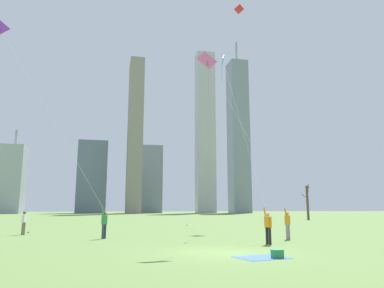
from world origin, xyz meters
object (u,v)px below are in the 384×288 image
object	(u,v)px
kite_flyer_midfield_center_teal	(257,187)
distant_kite_low_near_trees_red	(236,22)
kite_flyer_far_back_pink	(274,195)
bystander_strolling_midfield	(24,222)
bare_tree_left_of_center	(307,201)
picnic_spot	(271,255)
kite_flyer_midfield_left_purple	(92,201)

from	to	relation	value
kite_flyer_midfield_center_teal	distant_kite_low_near_trees_red	xyz separation A→B (m)	(6.36, 20.14, 21.70)
kite_flyer_far_back_pink	distant_kite_low_near_trees_red	size ratio (longest dim) A/B	0.39
kite_flyer_midfield_center_teal	bystander_strolling_midfield	size ratio (longest dim) A/B	9.06
bystander_strolling_midfield	bare_tree_left_of_center	bearing A→B (deg)	35.69
kite_flyer_midfield_center_teal	distant_kite_low_near_trees_red	bearing A→B (deg)	72.48
bystander_strolling_midfield	picnic_spot	world-z (taller)	bystander_strolling_midfield
kite_flyer_midfield_left_purple	distant_kite_low_near_trees_red	bearing A→B (deg)	47.24
kite_flyer_far_back_pink	bystander_strolling_midfield	distance (m)	17.09
kite_flyer_midfield_left_purple	bare_tree_left_of_center	distance (m)	45.89
distant_kite_low_near_trees_red	picnic_spot	distance (m)	37.06
distant_kite_low_near_trees_red	kite_flyer_far_back_pink	bearing A→B (deg)	-104.53
distant_kite_low_near_trees_red	bystander_strolling_midfield	bearing A→B (deg)	-149.84
kite_flyer_midfield_left_purple	kite_flyer_midfield_center_teal	distance (m)	9.76
kite_flyer_midfield_left_purple	distant_kite_low_near_trees_red	distance (m)	31.99
kite_flyer_midfield_left_purple	picnic_spot	bearing A→B (deg)	-54.34
kite_flyer_far_back_pink	kite_flyer_midfield_center_teal	world-z (taller)	kite_flyer_midfield_center_teal
kite_flyer_midfield_center_teal	picnic_spot	bearing A→B (deg)	-109.52
kite_flyer_midfield_center_teal	bystander_strolling_midfield	distance (m)	16.35
kite_flyer_far_back_pink	bare_tree_left_of_center	size ratio (longest dim) A/B	1.88
kite_flyer_midfield_left_purple	kite_flyer_midfield_center_teal	world-z (taller)	kite_flyer_midfield_center_teal
kite_flyer_midfield_left_purple	picnic_spot	distance (m)	12.05
picnic_spot	distant_kite_low_near_trees_red	bearing A→B (deg)	72.00
kite_flyer_far_back_pink	bystander_strolling_midfield	bearing A→B (deg)	153.56
kite_flyer_midfield_center_teal	distant_kite_low_near_trees_red	size ratio (longest dim) A/B	0.54
kite_flyer_midfield_center_teal	kite_flyer_far_back_pink	bearing A→B (deg)	30.87
bare_tree_left_of_center	kite_flyer_midfield_center_teal	bearing A→B (deg)	-123.86
kite_flyer_far_back_pink	distant_kite_low_near_trees_red	xyz separation A→B (m)	(5.01, 19.33, 22.13)
kite_flyer_far_back_pink	kite_flyer_midfield_center_teal	bearing A→B (deg)	-149.13
bystander_strolling_midfield	kite_flyer_far_back_pink	bearing A→B (deg)	-26.44
kite_flyer_far_back_pink	bare_tree_left_of_center	world-z (taller)	kite_flyer_far_back_pink
kite_flyer_far_back_pink	bare_tree_left_of_center	bearing A→B (deg)	57.07
distant_kite_low_near_trees_red	picnic_spot	xyz separation A→B (m)	(-8.56, -26.36, -24.61)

